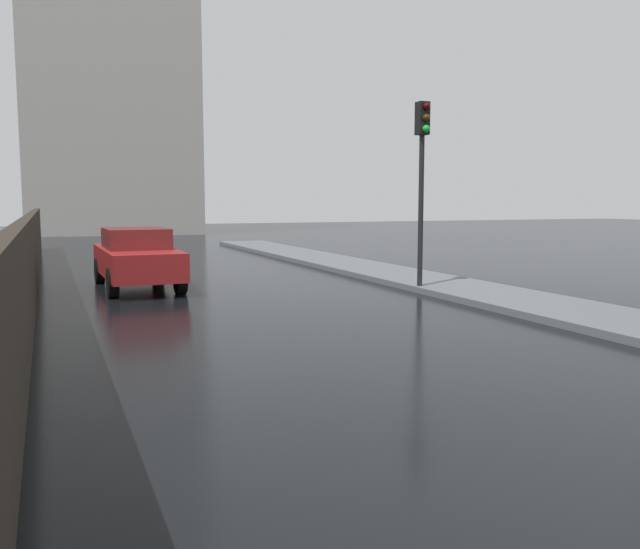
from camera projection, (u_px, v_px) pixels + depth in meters
name	position (u px, v px, depth m)	size (l,w,h in m)	color
car_red_near_kerb	(137.00, 257.00, 16.23)	(1.81, 4.38, 1.48)	maroon
traffic_light	(422.00, 159.00, 15.35)	(0.26, 0.39, 4.27)	black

